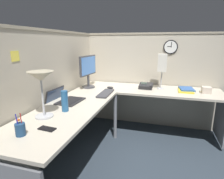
{
  "coord_description": "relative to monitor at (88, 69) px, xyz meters",
  "views": [
    {
      "loc": [
        -2.37,
        -0.52,
        1.44
      ],
      "look_at": [
        -0.13,
        0.13,
        0.84
      ],
      "focal_mm": 30.1,
      "sensor_mm": 36.0,
      "label": 1
    }
  ],
  "objects": [
    {
      "name": "computer_mouse",
      "position": [
        0.02,
        -0.35,
        -0.28
      ],
      "size": [
        0.06,
        0.1,
        0.03
      ],
      "primitive_type": "ellipsoid",
      "color": "#232326",
      "rests_on": "desk"
    },
    {
      "name": "ground_plane",
      "position": [
        -0.31,
        -0.64,
        -1.02
      ],
      "size": [
        6.8,
        6.8,
        0.0
      ],
      "primitive_type": "plane",
      "color": "#2D3842"
    },
    {
      "name": "pinned_note_leftmost",
      "position": [
        -1.25,
        0.18,
        0.28
      ],
      "size": [
        0.1,
        0.0,
        0.1
      ],
      "primitive_type": "cube",
      "color": "#EAD84C"
    },
    {
      "name": "cell_phone",
      "position": [
        -1.46,
        -0.24,
        -0.29
      ],
      "size": [
        0.08,
        0.15,
        0.01
      ],
      "primitive_type": "cube",
      "rotation": [
        0.0,
        0.0,
        -0.08
      ],
      "color": "black",
      "rests_on": "desk"
    },
    {
      "name": "cubicle_wall_right",
      "position": [
        0.56,
        -0.9,
        -0.23
      ],
      "size": [
        0.12,
        2.37,
        1.58
      ],
      "color": "#B7AD99",
      "rests_on": "ground"
    },
    {
      "name": "desk_lamp_paper",
      "position": [
        0.23,
        -1.1,
        0.09
      ],
      "size": [
        0.13,
        0.13,
        0.53
      ],
      "color": "#B7BABF",
      "rests_on": "desk"
    },
    {
      "name": "tissue_box",
      "position": [
        0.15,
        -1.73,
        -0.25
      ],
      "size": [
        0.12,
        0.12,
        0.09
      ],
      "primitive_type": "cube",
      "color": "beige",
      "rests_on": "desk"
    },
    {
      "name": "desk",
      "position": [
        -0.45,
        -0.69,
        -0.39
      ],
      "size": [
        2.35,
        2.15,
        0.73
      ],
      "color": "beige",
      "rests_on": "ground"
    },
    {
      "name": "wall_clock",
      "position": [
        0.51,
        -1.21,
        0.33
      ],
      "size": [
        0.04,
        0.22,
        0.22
      ],
      "color": "black"
    },
    {
      "name": "office_phone",
      "position": [
        0.18,
        -0.89,
        -0.26
      ],
      "size": [
        0.2,
        0.21,
        0.11
      ],
      "color": "#232326",
      "rests_on": "desk"
    },
    {
      "name": "monitor",
      "position": [
        0.0,
        0.0,
        0.0
      ],
      "size": [
        0.46,
        0.2,
        0.5
      ],
      "color": "#38383D",
      "rests_on": "desk"
    },
    {
      "name": "thermos_flask",
      "position": [
        -1.03,
        -0.17,
        -0.18
      ],
      "size": [
        0.07,
        0.07,
        0.22
      ],
      "primitive_type": "cylinder",
      "color": "#26598C",
      "rests_on": "desk"
    },
    {
      "name": "laptop",
      "position": [
        -0.73,
        0.02,
        -0.27
      ],
      "size": [
        0.36,
        0.4,
        0.22
      ],
      "color": "#232326",
      "rests_on": "desk"
    },
    {
      "name": "pen_cup",
      "position": [
        -1.6,
        -0.11,
        -0.24
      ],
      "size": [
        0.08,
        0.08,
        0.18
      ],
      "color": "navy",
      "rests_on": "desk"
    },
    {
      "name": "book_stack",
      "position": [
        0.18,
        -1.47,
        -0.27
      ],
      "size": [
        0.3,
        0.23,
        0.04
      ],
      "color": "yellow",
      "rests_on": "desk"
    },
    {
      "name": "desk_lamp_dome",
      "position": [
        -1.23,
        -0.06,
        0.07
      ],
      "size": [
        0.24,
        0.24,
        0.44
      ],
      "color": "#B7BABF",
      "rests_on": "desk"
    },
    {
      "name": "cubicle_wall_back",
      "position": [
        -0.67,
        0.23,
        -0.23
      ],
      "size": [
        2.57,
        0.12,
        1.58
      ],
      "color": "#B7AD99",
      "rests_on": "ground"
    },
    {
      "name": "keyboard",
      "position": [
        -0.29,
        -0.38,
        -0.28
      ],
      "size": [
        0.43,
        0.15,
        0.02
      ],
      "primitive_type": "cube",
      "rotation": [
        0.0,
        0.0,
        0.02
      ],
      "color": "#38383D",
      "rests_on": "desk"
    }
  ]
}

